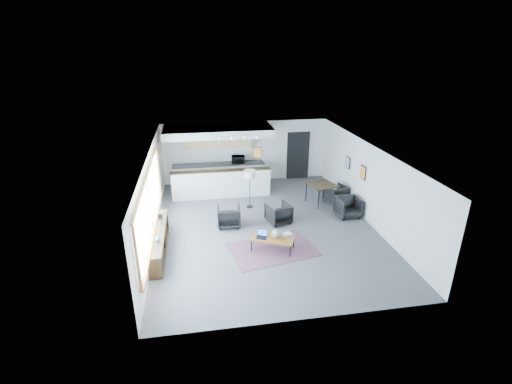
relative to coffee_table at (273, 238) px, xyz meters
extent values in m
cube|color=#4C4C4E|center=(0.05, 1.48, -0.38)|extent=(7.00, 9.00, 0.01)
cube|color=white|center=(0.05, 1.48, 2.23)|extent=(7.00, 9.00, 0.01)
cube|color=silver|center=(0.05, 5.98, 0.93)|extent=(7.00, 0.01, 2.60)
cube|color=silver|center=(0.05, -3.03, 0.93)|extent=(7.00, 0.01, 2.60)
cube|color=silver|center=(-3.46, 1.48, 0.93)|extent=(0.01, 9.00, 2.60)
cube|color=silver|center=(3.55, 1.48, 0.93)|extent=(0.01, 9.00, 2.60)
cube|color=#8CBFFF|center=(-3.42, 0.58, 1.13)|extent=(0.02, 5.80, 1.55)
cube|color=brown|center=(-3.39, 0.58, 0.33)|extent=(0.10, 5.95, 0.06)
cube|color=brown|center=(-3.40, 0.58, 1.93)|extent=(0.06, 5.95, 0.06)
cube|color=brown|center=(-3.40, -2.32, 1.13)|extent=(0.06, 0.06, 1.60)
cube|color=brown|center=(-3.40, 0.58, 1.13)|extent=(0.06, 0.06, 1.60)
cube|color=brown|center=(-3.40, 3.48, 1.13)|extent=(0.06, 0.06, 1.60)
cube|color=black|center=(-3.25, 0.48, 0.25)|extent=(0.35, 3.00, 0.05)
cube|color=black|center=(-3.25, 0.48, -0.32)|extent=(0.35, 3.00, 0.05)
cube|color=black|center=(-3.25, -0.97, -0.04)|extent=(0.33, 0.04, 0.55)
cube|color=black|center=(-3.25, 0.48, -0.04)|extent=(0.33, 0.04, 0.55)
cube|color=black|center=(-3.25, 1.93, -0.04)|extent=(0.33, 0.04, 0.55)
cube|color=#3359A5|center=(-3.25, -0.82, -0.20)|extent=(0.18, 0.04, 0.20)
cube|color=silver|center=(-3.25, -0.65, -0.19)|extent=(0.18, 0.04, 0.22)
cube|color=maroon|center=(-3.25, -0.48, -0.18)|extent=(0.18, 0.04, 0.24)
cube|color=black|center=(-3.25, -0.31, -0.20)|extent=(0.18, 0.04, 0.20)
cube|color=#3359A5|center=(-3.25, -0.14, -0.19)|extent=(0.18, 0.04, 0.22)
cube|color=silver|center=(-3.25, 0.03, -0.18)|extent=(0.18, 0.04, 0.24)
cube|color=maroon|center=(-3.25, 0.20, -0.20)|extent=(0.18, 0.04, 0.20)
cube|color=black|center=(-3.25, 0.37, -0.19)|extent=(0.18, 0.04, 0.22)
cube|color=#3359A5|center=(-3.25, 0.54, -0.18)|extent=(0.18, 0.03, 0.24)
cube|color=silver|center=(-3.25, 0.71, -0.20)|extent=(0.18, 0.03, 0.20)
cube|color=maroon|center=(-3.25, 0.88, -0.19)|extent=(0.18, 0.03, 0.22)
cube|color=black|center=(-3.25, 1.05, -0.18)|extent=(0.18, 0.04, 0.24)
cube|color=black|center=(-3.25, 1.28, 0.36)|extent=(0.14, 0.02, 0.18)
sphere|color=#264C99|center=(-3.23, -0.12, 0.34)|extent=(0.14, 0.14, 0.14)
cube|color=white|center=(-1.15, 4.18, 0.18)|extent=(3.80, 0.25, 1.10)
cube|color=black|center=(-1.15, 4.18, 0.74)|extent=(3.85, 0.32, 0.04)
cube|color=white|center=(-1.15, 5.63, 0.08)|extent=(3.80, 0.60, 0.90)
cube|color=#2D2D2D|center=(-1.15, 5.63, 0.54)|extent=(3.82, 0.62, 0.04)
cube|color=tan|center=(-1.15, 5.78, 1.58)|extent=(2.80, 0.35, 0.70)
cube|color=white|center=(-1.15, 5.08, 2.08)|extent=(4.20, 1.80, 0.30)
cube|color=black|center=(0.25, 4.19, 1.38)|extent=(0.35, 0.03, 0.45)
cube|color=orange|center=(0.25, 4.17, 1.38)|extent=(0.30, 0.01, 0.40)
cube|color=black|center=(2.35, 5.90, 0.68)|extent=(1.00, 0.12, 2.10)
cube|color=white|center=(1.83, 5.91, 0.68)|extent=(0.06, 0.10, 2.10)
cube|color=white|center=(2.87, 5.91, 0.68)|extent=(0.06, 0.10, 2.10)
cube|color=white|center=(2.35, 5.91, 1.75)|extent=(1.10, 0.10, 0.06)
cube|color=silver|center=(-0.55, 3.68, 2.19)|extent=(1.60, 0.04, 0.04)
cylinder|color=silver|center=(-1.20, 3.68, 2.11)|extent=(0.07, 0.07, 0.09)
cylinder|color=silver|center=(-0.75, 3.68, 2.11)|extent=(0.07, 0.07, 0.09)
cylinder|color=silver|center=(-0.30, 3.68, 2.11)|extent=(0.07, 0.07, 0.09)
cylinder|color=silver|center=(0.15, 3.68, 2.11)|extent=(0.07, 0.07, 0.09)
cube|color=black|center=(3.52, 1.88, 1.18)|extent=(0.03, 0.38, 0.48)
cube|color=orange|center=(3.50, 1.88, 1.18)|extent=(0.00, 0.32, 0.42)
cube|color=black|center=(3.52, 3.18, 1.13)|extent=(0.03, 0.34, 0.44)
cube|color=#859FC5|center=(3.50, 3.18, 1.13)|extent=(0.00, 0.28, 0.38)
cube|color=#51303E|center=(0.00, 0.00, -0.37)|extent=(2.70, 2.10, 0.01)
cube|color=brown|center=(0.00, 0.00, 0.01)|extent=(1.40, 1.12, 0.05)
cube|color=black|center=(-0.64, -0.02, -0.19)|extent=(0.04, 0.04, 0.36)
cube|color=black|center=(-0.40, 0.50, -0.19)|extent=(0.04, 0.04, 0.36)
cube|color=black|center=(0.40, -0.50, -0.19)|extent=(0.04, 0.04, 0.36)
cube|color=black|center=(0.64, 0.02, -0.19)|extent=(0.04, 0.04, 0.36)
cube|color=black|center=(-0.12, -0.26, -0.02)|extent=(1.08, 0.51, 0.03)
cube|color=black|center=(0.12, 0.26, -0.02)|extent=(1.08, 0.51, 0.03)
cube|color=black|center=(-0.33, 0.03, 0.04)|extent=(0.37, 0.33, 0.02)
cube|color=black|center=(-0.28, 0.13, 0.15)|extent=(0.30, 0.18, 0.20)
cube|color=blue|center=(-0.29, 0.13, 0.15)|extent=(0.27, 0.15, 0.17)
sphere|color=gray|center=(0.10, -0.04, 0.17)|extent=(0.28, 0.28, 0.28)
cube|color=silver|center=(0.44, 0.05, 0.05)|extent=(0.34, 0.31, 0.03)
cube|color=#3359A5|center=(0.44, 0.05, 0.08)|extent=(0.30, 0.28, 0.03)
cube|color=silver|center=(0.44, 0.03, 0.10)|extent=(0.28, 0.25, 0.03)
cube|color=#E5590C|center=(0.10, -0.24, 0.03)|extent=(0.10, 0.10, 0.01)
imported|color=black|center=(-1.11, 1.71, 0.01)|extent=(0.78, 0.74, 0.76)
imported|color=black|center=(0.55, 1.68, 0.00)|extent=(0.89, 0.86, 0.74)
cylinder|color=black|center=(-0.21, 3.10, -0.36)|extent=(0.28, 0.28, 0.03)
cylinder|color=black|center=(-0.21, 3.10, 0.25)|extent=(0.02, 0.02, 1.20)
cylinder|color=beige|center=(-0.21, 3.10, 0.92)|extent=(0.46, 0.46, 0.27)
cube|color=black|center=(2.49, 2.99, 0.38)|extent=(1.14, 1.14, 0.04)
cylinder|color=black|center=(2.21, 2.48, -0.01)|extent=(0.05, 0.05, 0.73)
cylinder|color=black|center=(1.98, 3.26, -0.01)|extent=(0.05, 0.05, 0.73)
cylinder|color=black|center=(2.99, 2.71, -0.01)|extent=(0.05, 0.05, 0.73)
cylinder|color=black|center=(2.76, 3.49, -0.01)|extent=(0.05, 0.05, 0.73)
imported|color=black|center=(3.05, 1.75, -0.04)|extent=(0.69, 0.65, 0.66)
imported|color=black|center=(3.05, 2.94, -0.05)|extent=(0.76, 0.73, 0.64)
imported|color=black|center=(-0.32, 5.63, 0.74)|extent=(0.56, 0.34, 0.37)
camera|label=1|loc=(-2.05, -9.26, 5.30)|focal=26.00mm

